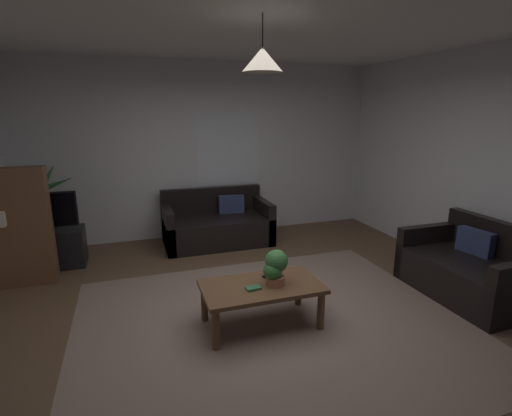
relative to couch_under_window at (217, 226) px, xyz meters
The scene contains 17 objects.
floor 2.35m from the couch_under_window, 91.06° to the right, with size 5.67×5.68×0.02m, color brown.
rug 2.55m from the couch_under_window, 90.98° to the right, with size 3.69×3.12×0.01m, color gray.
wall_back 1.24m from the couch_under_window, 94.60° to the left, with size 5.79×0.06×2.77m, color silver.
wall_right 3.83m from the couch_under_window, 39.59° to the right, with size 0.06×5.68×2.77m, color silver.
ceiling 3.43m from the couch_under_window, 91.06° to the right, with size 5.67×5.68×0.02m, color white.
window_pane 1.28m from the couch_under_window, 56.68° to the left, with size 1.03×0.01×1.16m, color white.
couch_under_window is the anchor object (origin of this frame).
couch_right_side 3.49m from the couch_under_window, 49.06° to the right, with size 0.89×1.37×0.82m.
coffee_table 2.49m from the couch_under_window, 93.22° to the right, with size 1.13×0.62×0.42m.
book_on_table_0 2.57m from the couch_under_window, 95.43° to the right, with size 0.14×0.08×0.02m, color #387247.
remote_on_table_0 2.39m from the couch_under_window, 90.26° to the right, with size 0.05×0.16×0.02m, color black.
potted_plant_on_table 2.52m from the couch_under_window, 90.25° to the right, with size 0.24×0.22×0.33m.
tv_stand 2.34m from the couch_under_window, behind, with size 0.90×0.44×0.50m, color black.
tv 2.39m from the couch_under_window, behind, with size 0.82×0.16×0.51m.
potted_palm_corner 2.44m from the couch_under_window, behind, with size 0.82×0.81×1.32m.
bookshelf_corner 2.65m from the couch_under_window, 163.68° to the right, with size 0.70×0.31×1.40m.
pendant_lamp 3.29m from the couch_under_window, 93.22° to the right, with size 0.34×0.34×0.45m.
Camera 1 is at (-1.21, -3.29, 2.01)m, focal length 26.91 mm.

